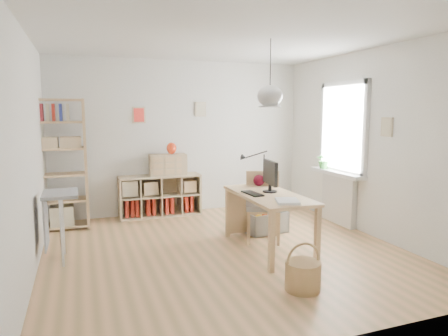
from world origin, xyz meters
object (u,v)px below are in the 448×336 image
object	(u,v)px
cube_shelf	(159,199)
monitor	(270,174)
chair	(263,201)
storage_chest	(263,217)
drawer_chest	(168,165)
tall_bookshelf	(59,159)
desk	(268,201)

from	to	relation	value
cube_shelf	monitor	world-z (taller)	monitor
monitor	cube_shelf	bearing A→B (deg)	124.90
chair	storage_chest	distance (m)	0.54
chair	monitor	bearing A→B (deg)	-76.87
monitor	drawer_chest	bearing A→B (deg)	121.64
tall_bookshelf	chair	xyz separation A→B (m)	(2.71, -1.53, -0.54)
monitor	drawer_chest	world-z (taller)	monitor
drawer_chest	desk	bearing A→B (deg)	-66.09
cube_shelf	tall_bookshelf	xyz separation A→B (m)	(-1.56, -0.28, 0.79)
chair	drawer_chest	world-z (taller)	drawer_chest
desk	cube_shelf	size ratio (longest dim) A/B	1.07
cube_shelf	desk	bearing A→B (deg)	-65.39
drawer_chest	cube_shelf	bearing A→B (deg)	168.76
cube_shelf	tall_bookshelf	bearing A→B (deg)	-169.81
cube_shelf	drawer_chest	xyz separation A→B (m)	(0.17, -0.04, 0.60)
storage_chest	monitor	xyz separation A→B (m)	(-0.24, -0.70, 0.77)
cube_shelf	drawer_chest	distance (m)	0.63
chair	monitor	xyz separation A→B (m)	(-0.05, -0.32, 0.44)
desk	storage_chest	xyz separation A→B (m)	(0.31, 0.79, -0.45)
tall_bookshelf	chair	distance (m)	3.16
storage_chest	desk	bearing A→B (deg)	-119.65
storage_chest	monitor	world-z (taller)	monitor
tall_bookshelf	storage_chest	distance (m)	3.24
cube_shelf	chair	distance (m)	2.16
chair	monitor	size ratio (longest dim) A/B	2.00
storage_chest	monitor	bearing A→B (deg)	-117.35
tall_bookshelf	chair	world-z (taller)	tall_bookshelf
drawer_chest	storage_chest	bearing A→B (deg)	-47.65
desk	tall_bookshelf	size ratio (longest dim) A/B	0.75
chair	drawer_chest	distance (m)	2.05
tall_bookshelf	drawer_chest	bearing A→B (deg)	7.89
desk	monitor	size ratio (longest dim) A/B	3.11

